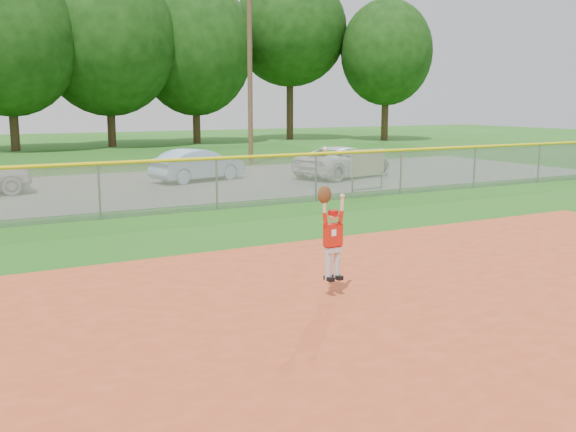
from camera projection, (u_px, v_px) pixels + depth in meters
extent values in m
plane|color=#1E5814|center=(267.00, 341.00, 8.42)|extent=(120.00, 120.00, 0.00)
cube|color=slate|center=(63.00, 192.00, 22.29)|extent=(44.00, 10.00, 0.03)
imported|color=#90B9D7|center=(198.00, 165.00, 25.11)|extent=(4.04, 2.35, 1.26)
imported|color=white|center=(344.00, 162.00, 26.39)|extent=(4.97, 3.38, 1.26)
cylinder|color=gray|center=(352.00, 177.00, 21.92)|extent=(0.06, 0.06, 1.10)
cylinder|color=gray|center=(382.00, 174.00, 22.85)|extent=(0.06, 0.06, 1.10)
cube|color=beige|center=(368.00, 163.00, 22.30)|extent=(1.63, 0.37, 0.92)
cube|color=gray|center=(99.00, 192.00, 16.96)|extent=(40.00, 0.03, 1.50)
cylinder|color=yellow|center=(98.00, 164.00, 16.83)|extent=(40.00, 0.10, 0.10)
cylinder|color=gray|center=(99.00, 192.00, 16.96)|extent=(0.06, 0.06, 1.50)
cylinder|color=gray|center=(217.00, 184.00, 18.51)|extent=(0.06, 0.06, 1.50)
cylinder|color=gray|center=(316.00, 178.00, 20.06)|extent=(0.06, 0.06, 1.50)
cylinder|color=gray|center=(401.00, 172.00, 21.62)|extent=(0.06, 0.06, 1.50)
cylinder|color=gray|center=(474.00, 168.00, 23.17)|extent=(0.06, 0.06, 1.50)
cylinder|color=gray|center=(539.00, 163.00, 24.72)|extent=(0.06, 0.06, 1.50)
cylinder|color=#4C3823|center=(250.00, 73.00, 31.36)|extent=(0.24, 0.24, 9.00)
cylinder|color=#422D1C|center=(13.00, 114.00, 40.47)|extent=(0.56, 0.56, 4.64)
ellipsoid|color=#193F0F|center=(8.00, 40.00, 39.67)|extent=(8.57, 8.57, 9.43)
cylinder|color=#422D1C|center=(111.00, 111.00, 44.47)|extent=(0.56, 0.56, 4.89)
ellipsoid|color=#193F0F|center=(107.00, 40.00, 43.62)|extent=(9.41, 9.41, 10.28)
cylinder|color=#422D1C|center=(196.00, 111.00, 48.09)|extent=(0.56, 0.56, 4.78)
ellipsoid|color=#193F0F|center=(195.00, 47.00, 47.27)|extent=(8.62, 8.62, 10.06)
cylinder|color=#422D1C|center=(290.00, 103.00, 52.74)|extent=(0.56, 0.56, 5.99)
ellipsoid|color=#193F0F|center=(290.00, 29.00, 51.71)|extent=(9.18, 9.18, 9.14)
cylinder|color=#422D1C|center=(385.00, 111.00, 51.54)|extent=(0.56, 0.56, 4.69)
ellipsoid|color=#193F0F|center=(386.00, 52.00, 50.73)|extent=(7.23, 7.23, 8.32)
cylinder|color=silver|center=(328.00, 266.00, 10.15)|extent=(0.11, 0.11, 0.47)
cylinder|color=silver|center=(337.00, 265.00, 10.23)|extent=(0.11, 0.11, 0.47)
cube|color=black|center=(329.00, 279.00, 10.16)|extent=(0.10, 0.19, 0.07)
cube|color=black|center=(338.00, 277.00, 10.24)|extent=(0.10, 0.19, 0.07)
cube|color=silver|center=(333.00, 249.00, 10.14)|extent=(0.25, 0.14, 0.09)
cube|color=maroon|center=(333.00, 246.00, 10.13)|extent=(0.26, 0.15, 0.04)
cube|color=red|center=(333.00, 235.00, 10.10)|extent=(0.29, 0.16, 0.36)
cube|color=white|center=(334.00, 233.00, 10.01)|extent=(0.08, 0.01, 0.10)
sphere|color=beige|center=(333.00, 216.00, 10.05)|extent=(0.17, 0.17, 0.16)
cylinder|color=#A50C0A|center=(333.00, 213.00, 10.04)|extent=(0.17, 0.17, 0.08)
cube|color=#A50C0A|center=(336.00, 215.00, 9.97)|extent=(0.13, 0.10, 0.02)
cylinder|color=red|center=(325.00, 218.00, 9.98)|extent=(0.09, 0.07, 0.20)
cylinder|color=beige|center=(324.00, 206.00, 9.93)|extent=(0.07, 0.06, 0.21)
ellipsoid|color=#4C2D14|center=(324.00, 195.00, 9.90)|extent=(0.25, 0.12, 0.28)
sphere|color=white|center=(325.00, 149.00, 9.78)|extent=(0.07, 0.07, 0.07)
cylinder|color=red|center=(341.00, 217.00, 10.13)|extent=(0.09, 0.07, 0.20)
cylinder|color=beige|center=(342.00, 204.00, 10.10)|extent=(0.07, 0.06, 0.21)
sphere|color=beige|center=(342.00, 196.00, 10.08)|extent=(0.08, 0.08, 0.08)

